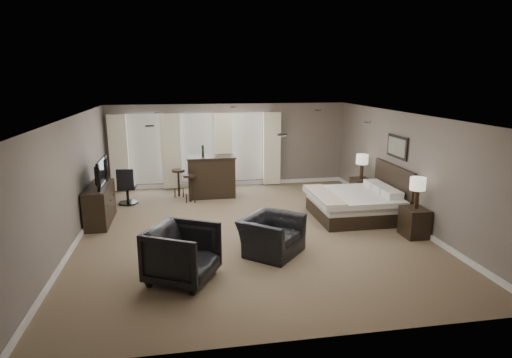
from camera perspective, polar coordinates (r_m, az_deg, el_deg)
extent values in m
cube|color=brown|center=(9.83, -0.75, -6.83)|extent=(7.60, 8.60, 0.04)
cube|color=silver|center=(9.26, -0.80, 8.45)|extent=(7.60, 8.60, 0.04)
cube|color=#6C635A|center=(13.60, -3.62, 4.51)|extent=(7.50, 0.04, 2.60)
cube|color=#6C635A|center=(5.49, 6.35, -9.22)|extent=(7.50, 0.04, 2.60)
cube|color=#6C635A|center=(9.62, -23.41, -0.32)|extent=(0.04, 8.50, 2.60)
cube|color=#6C635A|center=(10.70, 19.48, 1.31)|extent=(0.04, 8.50, 2.60)
cube|color=silver|center=(13.52, -14.64, 3.83)|extent=(1.15, 0.04, 2.05)
cube|color=silver|center=(13.48, -7.83, 4.11)|extent=(1.15, 0.04, 2.05)
cube|color=silver|center=(13.62, -1.08, 4.34)|extent=(1.15, 0.04, 2.05)
cube|color=beige|center=(13.50, -17.83, 3.30)|extent=(0.55, 0.12, 2.30)
cube|color=beige|center=(13.37, -11.23, 3.60)|extent=(0.55, 0.12, 2.30)
cube|color=beige|center=(13.42, -4.38, 3.86)|extent=(0.55, 0.12, 2.30)
cube|color=beige|center=(13.65, 2.12, 4.05)|extent=(0.55, 0.12, 2.30)
cube|color=silver|center=(10.75, 12.55, -1.77)|extent=(2.03, 1.94, 1.29)
cube|color=black|center=(9.99, 20.36, -5.44)|extent=(0.48, 0.58, 0.64)
cube|color=black|center=(12.46, 13.76, -1.34)|extent=(0.47, 0.57, 0.62)
cube|color=beige|center=(9.80, 20.68, -1.77)|extent=(0.33, 0.33, 0.69)
cube|color=beige|center=(12.31, 13.92, 1.62)|extent=(0.34, 0.34, 0.69)
cube|color=slate|center=(10.99, 18.26, 4.10)|extent=(0.04, 0.96, 0.56)
cube|color=black|center=(10.85, -20.10, -3.20)|extent=(0.50, 1.55, 0.90)
imported|color=black|center=(10.72, -20.32, -0.52)|extent=(0.64, 1.11, 0.15)
imported|color=black|center=(8.45, 2.10, -6.69)|extent=(1.31, 1.35, 1.00)
imported|color=black|center=(7.45, -9.79, -9.46)|extent=(1.34, 1.37, 1.07)
cube|color=black|center=(12.43, -5.98, 0.35)|extent=(1.39, 0.72, 1.21)
cube|color=black|center=(12.66, -10.27, -0.51)|extent=(0.48, 0.48, 0.80)
cube|color=black|center=(12.03, -8.77, -1.23)|extent=(0.45, 0.45, 0.78)
cube|color=black|center=(12.19, -16.82, -0.87)|extent=(0.53, 0.53, 1.02)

